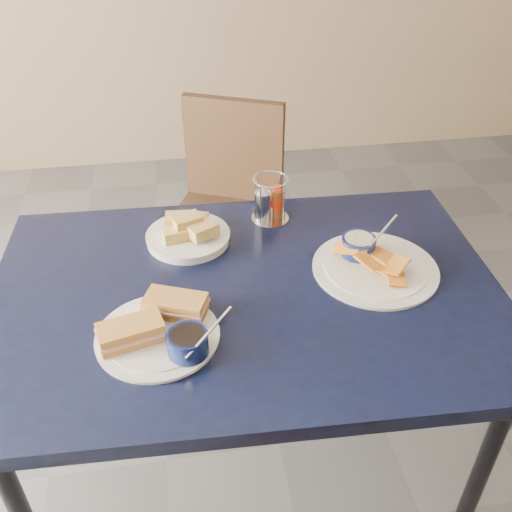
{
  "coord_description": "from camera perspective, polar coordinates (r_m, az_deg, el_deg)",
  "views": [
    {
      "loc": [
        -0.26,
        -0.83,
        1.65
      ],
      "look_at": [
        -0.08,
        0.29,
        0.82
      ],
      "focal_mm": 40.0,
      "sensor_mm": 36.0,
      "label": 1
    }
  ],
  "objects": [
    {
      "name": "dining_table",
      "position": [
        1.45,
        -0.93,
        -5.28
      ],
      "size": [
        1.29,
        0.89,
        0.75
      ],
      "color": "black",
      "rests_on": "ground"
    },
    {
      "name": "chair_far",
      "position": [
        2.31,
        -3.61,
        6.14
      ],
      "size": [
        0.52,
        0.53,
        0.85
      ],
      "color": "black",
      "rests_on": "ground"
    },
    {
      "name": "sandwich_plate",
      "position": [
        1.29,
        -9.43,
        -7.17
      ],
      "size": [
        0.3,
        0.28,
        0.12
      ],
      "color": "white",
      "rests_on": "dining_table"
    },
    {
      "name": "plantain_plate",
      "position": [
        1.5,
        11.42,
        -0.53
      ],
      "size": [
        0.32,
        0.32,
        0.12
      ],
      "color": "white",
      "rests_on": "dining_table"
    },
    {
      "name": "bread_basket",
      "position": [
        1.57,
        -6.8,
        2.29
      ],
      "size": [
        0.23,
        0.23,
        0.08
      ],
      "color": "white",
      "rests_on": "dining_table"
    },
    {
      "name": "condiment_caddy",
      "position": [
        1.64,
        1.27,
        5.37
      ],
      "size": [
        0.11,
        0.11,
        0.14
      ],
      "color": "silver",
      "rests_on": "dining_table"
    }
  ]
}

